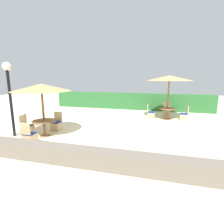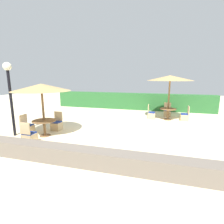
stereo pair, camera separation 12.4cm
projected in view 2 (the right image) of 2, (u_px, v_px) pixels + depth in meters
The scene contains 14 objects.
ground_plane at pixel (109, 132), 8.66m from camera, with size 40.00×40.00×0.00m, color beige.
hedge_row at pixel (131, 101), 14.62m from camera, with size 13.00×0.70×1.34m, color #28602D.
stone_border at pixel (78, 156), 5.46m from camera, with size 10.00×0.56×0.54m, color #6B6056.
lamp_post at pixel (9, 85), 7.72m from camera, with size 0.36×0.36×3.32m.
parasol_front_left at pixel (41, 88), 7.68m from camera, with size 2.55×2.55×2.40m.
round_table_front_left at pixel (44, 124), 8.01m from camera, with size 1.06×1.06×0.74m.
patio_chair_front_left_west at pixel (27, 128), 8.38m from camera, with size 0.46×0.46×0.93m.
patio_chair_front_left_north at pixel (57, 125), 8.97m from camera, with size 0.46×0.46×0.93m.
patio_chair_front_left_south at pixel (29, 137), 7.18m from camera, with size 0.46×0.46×0.93m.
parasol_back_right at pixel (170, 78), 10.63m from camera, with size 2.79×2.79×2.78m.
round_table_back_right at pixel (168, 111), 11.04m from camera, with size 1.01×1.01×0.72m.
patio_chair_back_right_north at pixel (167, 112), 12.07m from camera, with size 0.46×0.46×0.93m.
patio_chair_back_right_east at pixel (185, 117), 10.83m from camera, with size 0.46×0.46×0.93m.
patio_chair_back_right_west at pixel (151, 115), 11.33m from camera, with size 0.46×0.46×0.93m.
Camera 2 is at (2.40, -7.94, 2.72)m, focal length 28.00 mm.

